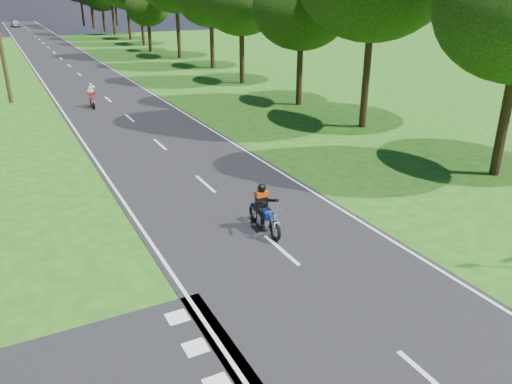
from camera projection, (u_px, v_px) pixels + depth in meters
ground at (319, 283)px, 13.08m from camera, size 160.00×160.00×0.00m
main_road at (61, 59)px, 54.19m from camera, size 7.00×140.00×0.02m
road_markings at (62, 61)px, 52.58m from camera, size 7.40×140.00×0.01m
telegraph_pole at (0, 40)px, 32.01m from camera, size 1.20×0.26×8.00m
rider_near_blue at (264, 208)px, 15.63m from camera, size 0.66×1.83×1.51m
rider_far_red at (92, 97)px, 31.89m from camera, size 0.64×1.65×1.35m
distant_car at (15, 23)px, 96.92m from camera, size 1.85×3.99×1.32m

